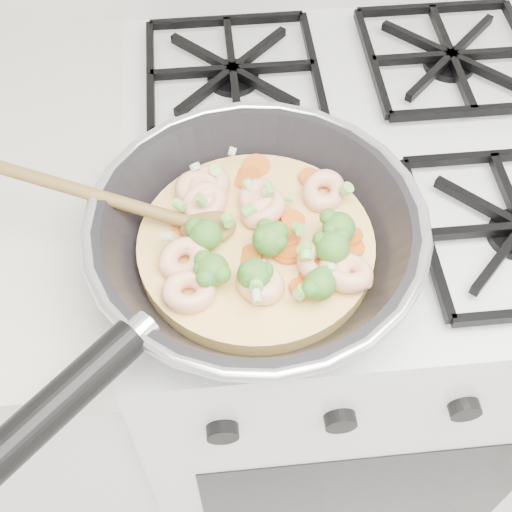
{
  "coord_description": "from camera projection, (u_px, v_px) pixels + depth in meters",
  "views": [
    {
      "loc": [
        -0.19,
        1.11,
        1.52
      ],
      "look_at": [
        -0.15,
        1.53,
        0.93
      ],
      "focal_mm": 48.16,
      "sensor_mm": 36.0,
      "label": 1
    }
  ],
  "objects": [
    {
      "name": "stove",
      "position": [
        331.0,
        328.0,
        1.21
      ],
      "size": [
        0.6,
        0.6,
        0.92
      ],
      "color": "white",
      "rests_on": "ground"
    },
    {
      "name": "skillet",
      "position": [
        252.0,
        241.0,
        0.7
      ],
      "size": [
        0.46,
        0.43,
        0.1
      ],
      "rotation": [
        0.0,
        0.0,
        -0.4
      ],
      "color": "black",
      "rests_on": "stove"
    }
  ]
}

